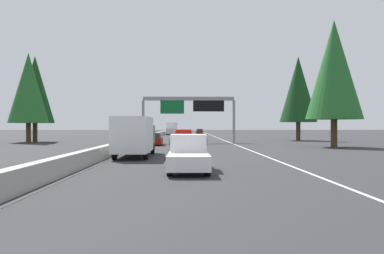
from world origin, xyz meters
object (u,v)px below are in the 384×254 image
pickup_mid_right (183,137)px  conifer_left_mid (35,90)px  minivan_near_right (170,131)px  bus_far_center (172,128)px  sedan_mid_center (154,139)px  sedan_mid_left (185,133)px  conifer_right_mid (298,89)px  conifer_left_near (28,88)px  pickup_distant_b (188,153)px  sign_gantry_overhead (190,106)px  sedan_distant_a (200,132)px  box_truck_far_right (135,135)px  conifer_right_near (334,70)px

pickup_mid_right → conifer_left_mid: size_ratio=0.46×
minivan_near_right → bus_far_center: bearing=-0.9°
sedan_mid_center → conifer_left_mid: 21.58m
sedan_mid_left → conifer_right_mid: conifer_right_mid is taller
minivan_near_right → pickup_mid_right: bearing=-176.1°
pickup_mid_right → conifer_left_near: size_ratio=0.46×
pickup_distant_b → conifer_right_mid: 46.57m
sedan_mid_center → sedan_mid_left: bearing=-5.1°
pickup_distant_b → sedan_mid_center: bearing=8.0°
sign_gantry_overhead → conifer_left_near: conifer_left_near is taller
sedan_distant_a → conifer_right_mid: bearing=-161.6°
pickup_distant_b → minivan_near_right: size_ratio=1.12×
box_truck_far_right → sedan_mid_left: 58.43m
minivan_near_right → conifer_left_mid: size_ratio=0.41×
sign_gantry_overhead → pickup_mid_right: size_ratio=2.26×
conifer_right_mid → conifer_left_near: 39.55m
minivan_near_right → conifer_left_near: size_ratio=0.41×
minivan_near_right → conifer_left_near: (-46.26, 17.51, 6.49)m
sedan_mid_center → pickup_mid_right: bearing=-88.7°
conifer_left_near → conifer_left_mid: conifer_left_mid is taller
conifer_right_near → conifer_left_mid: 40.32m
sedan_mid_center → conifer_right_near: conifer_right_near is taller
conifer_right_mid → conifer_left_mid: (-4.71, 38.93, -0.49)m
bus_far_center → conifer_left_near: size_ratio=0.94×
conifer_right_mid → conifer_left_near: (-7.37, 38.85, -0.50)m
sedan_mid_left → pickup_mid_right: bearing=179.8°
minivan_near_right → conifer_left_mid: conifer_left_mid is taller
pickup_distant_b → bus_far_center: size_ratio=0.49×
bus_far_center → conifer_right_mid: bearing=-156.6°
box_truck_far_right → conifer_left_near: (25.71, 17.63, 5.83)m
sign_gantry_overhead → conifer_right_near: (-11.91, -15.37, 3.36)m
sign_gantry_overhead → pickup_mid_right: bearing=173.3°
pickup_distant_b → conifer_right_near: conifer_right_near is taller
pickup_distant_b → conifer_left_mid: 44.17m
sedan_mid_left → conifer_right_near: 48.35m
pickup_distant_b → sedan_distant_a: (84.61, -3.35, -0.23)m
pickup_mid_right → sedan_mid_left: bearing=-0.2°
sedan_distant_a → sedan_mid_left: same height
sedan_mid_center → minivan_near_right: bearing=0.2°
conifer_right_near → pickup_mid_right: bearing=73.3°
sedan_mid_left → conifer_right_mid: 31.58m
pickup_mid_right → conifer_left_mid: conifer_left_mid is taller
sedan_distant_a → conifer_left_near: conifer_left_near is taller
sedan_distant_a → minivan_near_right: 8.00m
pickup_mid_right → conifer_right_mid: (14.88, -17.72, 7.02)m
sign_gantry_overhead → conifer_left_near: (0.46, 21.96, 2.48)m
pickup_distant_b → conifer_left_near: conifer_left_near is taller
minivan_near_right → conifer_right_mid: conifer_right_mid is taller
bus_far_center → sedan_mid_center: bearing=-180.0°
minivan_near_right → sedan_mid_center: bearing=-179.8°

